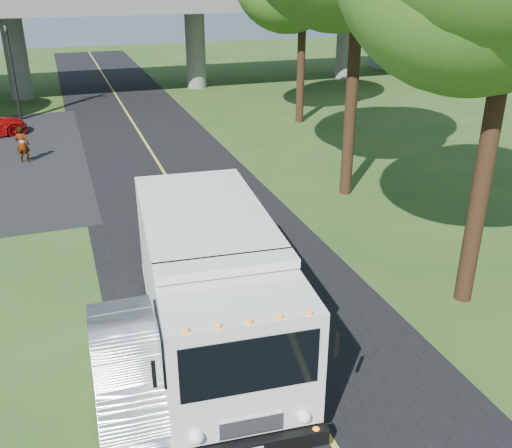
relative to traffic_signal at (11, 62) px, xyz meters
name	(u,v)px	position (x,y,z in m)	size (l,w,h in m)	color
ground	(283,364)	(6.00, -26.00, -3.20)	(120.00, 120.00, 0.00)	#294C1B
road	(183,203)	(6.00, -16.00, -3.19)	(7.00, 90.00, 0.02)	black
lane_line	(183,203)	(6.00, -16.00, -3.17)	(0.12, 90.00, 0.01)	gold
overpass	(107,24)	(6.00, 6.00, 1.36)	(54.00, 10.00, 7.30)	slate
traffic_signal	(11,62)	(0.00, 0.00, 0.00)	(0.18, 0.22, 5.20)	black
step_van	(212,283)	(4.74, -24.87, -1.52)	(3.31, 7.57, 3.10)	white
silver_sedan	(133,368)	(2.80, -26.00, -2.47)	(1.55, 4.46, 1.47)	#92969A
pedestrian	(22,144)	(0.39, -8.79, -2.38)	(0.60, 0.39, 1.64)	gray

